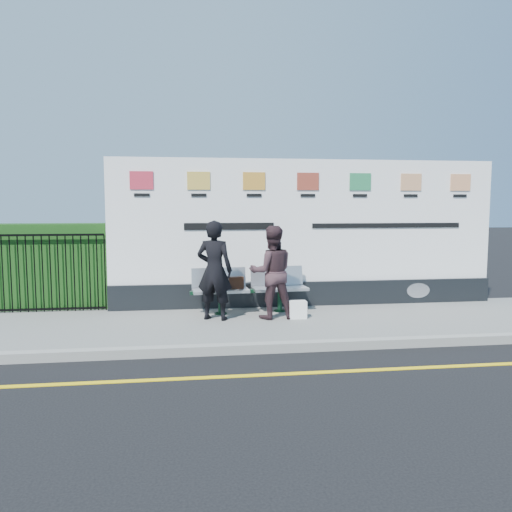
{
  "coord_description": "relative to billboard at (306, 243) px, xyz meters",
  "views": [
    {
      "loc": [
        -1.9,
        -6.18,
        2.19
      ],
      "look_at": [
        -0.67,
        2.95,
        1.25
      ],
      "focal_mm": 35.0,
      "sensor_mm": 36.0,
      "label": 1
    }
  ],
  "objects": [
    {
      "name": "bench",
      "position": [
        -1.24,
        -0.61,
        -1.06
      ],
      "size": [
        2.26,
        0.73,
        0.48
      ],
      "primitive_type": null,
      "rotation": [
        0.0,
        0.0,
        0.07
      ],
      "color": "#AAAEB3",
      "rests_on": "pavement"
    },
    {
      "name": "pavement",
      "position": [
        -0.5,
        -1.35,
        -1.36
      ],
      "size": [
        14.0,
        3.0,
        0.12
      ],
      "primitive_type": "cube",
      "color": "slate",
      "rests_on": "ground"
    },
    {
      "name": "ground",
      "position": [
        -0.5,
        -3.85,
        -1.42
      ],
      "size": [
        80.0,
        80.0,
        0.0
      ],
      "primitive_type": "plane",
      "color": "black"
    },
    {
      "name": "railing",
      "position": [
        -5.08,
        -0.0,
        -0.53
      ],
      "size": [
        2.05,
        0.06,
        1.54
      ],
      "primitive_type": null,
      "color": "black",
      "rests_on": "pavement"
    },
    {
      "name": "handbag_brown",
      "position": [
        -1.53,
        -0.63,
        -0.71
      ],
      "size": [
        0.31,
        0.18,
        0.23
      ],
      "primitive_type": "cube",
      "rotation": [
        0.0,
        0.0,
        0.18
      ],
      "color": "black",
      "rests_on": "bench"
    },
    {
      "name": "woman_right",
      "position": [
        -0.91,
        -1.12,
        -0.45
      ],
      "size": [
        0.85,
        0.67,
        1.7
      ],
      "primitive_type": "imported",
      "rotation": [
        0.0,
        0.0,
        3.17
      ],
      "color": "#3B262B",
      "rests_on": "pavement"
    },
    {
      "name": "yellow_line",
      "position": [
        -0.5,
        -3.85,
        -1.42
      ],
      "size": [
        14.0,
        0.1,
        0.01
      ],
      "primitive_type": "cube",
      "color": "yellow",
      "rests_on": "ground"
    },
    {
      "name": "kerb",
      "position": [
        -0.5,
        -2.85,
        -1.35
      ],
      "size": [
        14.0,
        0.18,
        0.14
      ],
      "primitive_type": "cube",
      "color": "gray",
      "rests_on": "ground"
    },
    {
      "name": "hedge",
      "position": [
        -5.08,
        0.45,
        -0.45
      ],
      "size": [
        2.35,
        0.7,
        1.7
      ],
      "primitive_type": "cube",
      "color": "#194414",
      "rests_on": "pavement"
    },
    {
      "name": "billboard",
      "position": [
        0.0,
        0.0,
        0.0
      ],
      "size": [
        8.0,
        0.3,
        3.0
      ],
      "color": "black",
      "rests_on": "pavement"
    },
    {
      "name": "woman_left",
      "position": [
        -1.95,
        -1.1,
        -0.4
      ],
      "size": [
        0.77,
        0.64,
        1.8
      ],
      "primitive_type": "imported",
      "rotation": [
        0.0,
        0.0,
        2.77
      ],
      "color": "black",
      "rests_on": "pavement"
    },
    {
      "name": "carrier_bag_white",
      "position": [
        -0.45,
        -1.21,
        -1.14
      ],
      "size": [
        0.32,
        0.19,
        0.32
      ],
      "primitive_type": "cube",
      "color": "white",
      "rests_on": "pavement"
    }
  ]
}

